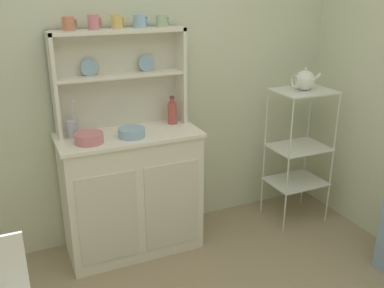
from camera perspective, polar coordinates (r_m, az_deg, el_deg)
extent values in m
cube|color=beige|center=(3.07, -8.14, 9.71)|extent=(3.84, 0.05, 2.50)
cube|color=silver|center=(3.07, -7.95, -6.36)|extent=(0.91, 0.42, 0.88)
cube|color=beige|center=(2.86, -10.93, -9.66)|extent=(0.38, 0.01, 0.61)
cube|color=beige|center=(2.97, -2.61, -8.09)|extent=(0.38, 0.01, 0.61)
cube|color=white|center=(2.90, -8.35, 1.17)|extent=(0.94, 0.45, 0.02)
cube|color=silver|center=(3.00, -9.77, 8.52)|extent=(0.88, 0.02, 0.66)
cube|color=silver|center=(2.85, -17.72, 7.24)|extent=(0.02, 0.18, 0.66)
cube|color=silver|center=(3.06, -1.54, 9.03)|extent=(0.02, 0.18, 0.66)
cube|color=silver|center=(2.92, -9.40, 8.88)|extent=(0.84, 0.16, 0.02)
cube|color=silver|center=(2.88, -9.73, 14.48)|extent=(0.88, 0.18, 0.02)
cylinder|color=#8EB2D1|center=(2.90, -13.39, 9.75)|extent=(0.11, 0.03, 0.11)
cylinder|color=#8EB2D1|center=(2.99, -6.03, 10.50)|extent=(0.11, 0.03, 0.11)
cylinder|color=silver|center=(3.26, 12.57, -3.14)|extent=(0.01, 0.01, 1.06)
cylinder|color=silver|center=(3.51, 18.01, -1.96)|extent=(0.01, 0.01, 1.06)
cylinder|color=silver|center=(3.50, 9.51, -1.27)|extent=(0.01, 0.01, 1.06)
cylinder|color=silver|center=(3.74, 14.81, -0.29)|extent=(0.01, 0.01, 1.06)
cube|color=silver|center=(3.34, 14.51, 6.78)|extent=(0.43, 0.34, 0.01)
cube|color=silver|center=(3.47, 13.87, -0.41)|extent=(0.43, 0.34, 0.01)
cube|color=silver|center=(3.58, 13.48, -4.80)|extent=(0.43, 0.34, 0.01)
cylinder|color=#C67556|center=(2.81, -15.97, 14.98)|extent=(0.07, 0.07, 0.08)
torus|color=#C67556|center=(2.82, -15.01, 15.16)|extent=(0.01, 0.05, 0.05)
cylinder|color=#D17A84|center=(2.84, -12.83, 15.35)|extent=(0.07, 0.07, 0.09)
torus|color=#D17A84|center=(2.85, -11.90, 15.52)|extent=(0.01, 0.05, 0.05)
cylinder|color=#DBB760|center=(2.87, -9.86, 15.56)|extent=(0.07, 0.07, 0.09)
torus|color=#DBB760|center=(2.88, -8.94, 15.71)|extent=(0.01, 0.05, 0.05)
cylinder|color=#8EB2D1|center=(2.91, -6.89, 15.75)|extent=(0.08, 0.08, 0.08)
torus|color=#8EB2D1|center=(2.93, -5.90, 15.89)|extent=(0.01, 0.05, 0.05)
cylinder|color=#9EB78E|center=(2.96, -4.01, 15.84)|extent=(0.08, 0.08, 0.08)
torus|color=#9EB78E|center=(2.98, -3.10, 15.96)|extent=(0.01, 0.04, 0.04)
cylinder|color=#D17A84|center=(2.76, -13.42, 0.78)|extent=(0.18, 0.18, 0.06)
cylinder|color=#8EB2D1|center=(2.82, -7.96, 1.50)|extent=(0.17, 0.17, 0.06)
cylinder|color=#B74C47|center=(3.06, -2.61, 4.09)|extent=(0.06, 0.06, 0.15)
cylinder|color=#B74C47|center=(3.03, -2.64, 5.76)|extent=(0.03, 0.03, 0.03)
cylinder|color=#4C382D|center=(3.03, -2.64, 6.16)|extent=(0.03, 0.03, 0.01)
cylinder|color=#B2B7C6|center=(2.89, -15.47, 1.92)|extent=(0.08, 0.08, 0.11)
cylinder|color=silver|center=(2.88, -15.53, 3.74)|extent=(0.02, 0.01, 0.20)
ellipsoid|color=silver|center=(2.86, -15.72, 5.76)|extent=(0.02, 0.01, 0.01)
cylinder|color=silver|center=(2.85, -15.19, 3.48)|extent=(0.03, 0.04, 0.19)
ellipsoid|color=silver|center=(2.83, -15.37, 5.40)|extent=(0.02, 0.01, 0.01)
sphere|color=white|center=(3.33, 14.63, 8.12)|extent=(0.15, 0.15, 0.15)
sphere|color=silver|center=(3.31, 14.76, 9.54)|extent=(0.02, 0.02, 0.02)
cylinder|color=white|center=(3.39, 16.05, 8.40)|extent=(0.09, 0.02, 0.07)
torus|color=white|center=(3.28, 13.44, 8.03)|extent=(0.01, 0.09, 0.09)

